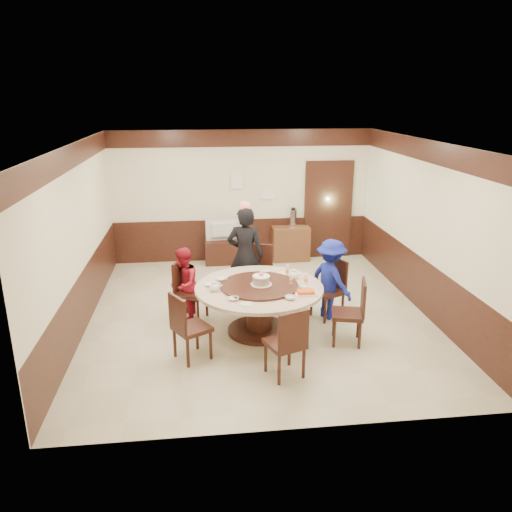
{
  "coord_description": "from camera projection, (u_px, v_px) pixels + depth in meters",
  "views": [
    {
      "loc": [
        -0.93,
        -7.52,
        3.49
      ],
      "look_at": [
        -0.07,
        -0.22,
        1.1
      ],
      "focal_mm": 35.0,
      "sensor_mm": 36.0,
      "label": 1
    }
  ],
  "objects": [
    {
      "name": "chair_4",
      "position": [
        285.0,
        354.0,
        6.41
      ],
      "size": [
        0.57,
        0.57,
        0.97
      ],
      "rotation": [
        0.0,
        0.0,
        6.64
      ],
      "color": "#32160F",
      "rests_on": "ground"
    },
    {
      "name": "room",
      "position": [
        259.0,
        252.0,
        7.97
      ],
      "size": [
        6.0,
        6.04,
        2.84
      ],
      "color": "beige",
      "rests_on": "ground"
    },
    {
      "name": "television",
      "position": [
        224.0,
        230.0,
        10.62
      ],
      "size": [
        0.78,
        0.2,
        0.45
      ],
      "primitive_type": "imported",
      "rotation": [
        0.0,
        0.0,
        3.27
      ],
      "color": "gray",
      "rests_on": "tv_stand"
    },
    {
      "name": "person_red",
      "position": [
        184.0,
        284.0,
        7.97
      ],
      "size": [
        0.52,
        0.63,
        1.19
      ],
      "primitive_type": "imported",
      "rotation": [
        0.0,
        0.0,
        4.58
      ],
      "color": "#A41526",
      "rests_on": "ground"
    },
    {
      "name": "person_blue",
      "position": [
        331.0,
        279.0,
        8.01
      ],
      "size": [
        0.83,
        0.98,
        1.32
      ],
      "primitive_type": "imported",
      "rotation": [
        0.0,
        0.0,
        2.06
      ],
      "color": "navy",
      "rests_on": "ground"
    },
    {
      "name": "chair_0",
      "position": [
        328.0,
        299.0,
        8.13
      ],
      "size": [
        0.59,
        0.58,
        0.97
      ],
      "rotation": [
        0.0,
        0.0,
        1.99
      ],
      "color": "#32160F",
      "rests_on": "ground"
    },
    {
      "name": "teapot_right",
      "position": [
        294.0,
        275.0,
        7.75
      ],
      "size": [
        0.17,
        0.15,
        0.13
      ],
      "primitive_type": "ellipsoid",
      "color": "white",
      "rests_on": "banquet_table"
    },
    {
      "name": "notice_right",
      "position": [
        267.0,
        194.0,
        10.69
      ],
      "size": [
        0.3,
        0.0,
        0.22
      ],
      "primitive_type": "cube",
      "color": "white",
      "rests_on": "room"
    },
    {
      "name": "side_cabinet",
      "position": [
        291.0,
        244.0,
        10.91
      ],
      "size": [
        0.8,
        0.4,
        0.75
      ],
      "primitive_type": "cube",
      "color": "brown",
      "rests_on": "ground"
    },
    {
      "name": "thermos",
      "position": [
        293.0,
        218.0,
        10.74
      ],
      "size": [
        0.15,
        0.15,
        0.38
      ],
      "primitive_type": "cylinder",
      "color": "silver",
      "rests_on": "side_cabinet"
    },
    {
      "name": "bowl_4",
      "position": [
        210.0,
        285.0,
        7.47
      ],
      "size": [
        0.16,
        0.16,
        0.04
      ],
      "primitive_type": "imported",
      "color": "white",
      "rests_on": "banquet_table"
    },
    {
      "name": "bowl_0",
      "position": [
        222.0,
        279.0,
        7.7
      ],
      "size": [
        0.17,
        0.17,
        0.04
      ],
      "primitive_type": "imported",
      "color": "white",
      "rests_on": "banquet_table"
    },
    {
      "name": "bowl_1",
      "position": [
        290.0,
        298.0,
        6.98
      ],
      "size": [
        0.15,
        0.15,
        0.05
      ],
      "primitive_type": "imported",
      "color": "white",
      "rests_on": "banquet_table"
    },
    {
      "name": "saucer_near",
      "position": [
        247.0,
        304.0,
        6.81
      ],
      "size": [
        0.18,
        0.18,
        0.01
      ],
      "primitive_type": "cylinder",
      "color": "white",
      "rests_on": "banquet_table"
    },
    {
      "name": "chair_1",
      "position": [
        260.0,
        283.0,
        8.82
      ],
      "size": [
        0.54,
        0.55,
        0.97
      ],
      "rotation": [
        0.0,
        0.0,
        2.88
      ],
      "color": "#32160F",
      "rests_on": "ground"
    },
    {
      "name": "bottle_0",
      "position": [
        291.0,
        280.0,
        7.47
      ],
      "size": [
        0.06,
        0.06,
        0.16
      ],
      "primitive_type": "cylinder",
      "color": "white",
      "rests_on": "banquet_table"
    },
    {
      "name": "shrimp_platter",
      "position": [
        306.0,
        293.0,
        7.15
      ],
      "size": [
        0.3,
        0.2,
        0.06
      ],
      "color": "white",
      "rests_on": "banquet_table"
    },
    {
      "name": "saucer_far",
      "position": [
        283.0,
        273.0,
        7.98
      ],
      "size": [
        0.18,
        0.18,
        0.01
      ],
      "primitive_type": "cylinder",
      "color": "white",
      "rests_on": "banquet_table"
    },
    {
      "name": "tv_stand",
      "position": [
        225.0,
        252.0,
        10.76
      ],
      "size": [
        0.85,
        0.45,
        0.5
      ],
      "primitive_type": "cube",
      "color": "#32160F",
      "rests_on": "ground"
    },
    {
      "name": "notice_left",
      "position": [
        237.0,
        181.0,
        10.52
      ],
      "size": [
        0.25,
        0.0,
        0.35
      ],
      "primitive_type": "cube",
      "color": "white",
      "rests_on": "room"
    },
    {
      "name": "teapot_left",
      "position": [
        214.0,
        287.0,
        7.26
      ],
      "size": [
        0.17,
        0.15,
        0.13
      ],
      "primitive_type": "ellipsoid",
      "color": "white",
      "rests_on": "banquet_table"
    },
    {
      "name": "bottle_2",
      "position": [
        287.0,
        270.0,
        7.9
      ],
      "size": [
        0.06,
        0.06,
        0.16
      ],
      "primitive_type": "cylinder",
      "color": "white",
      "rests_on": "banquet_table"
    },
    {
      "name": "birthday_cake",
      "position": [
        261.0,
        280.0,
        7.42
      ],
      "size": [
        0.32,
        0.32,
        0.21
      ],
      "color": "white",
      "rests_on": "banquet_table"
    },
    {
      "name": "chair_2",
      "position": [
        191.0,
        301.0,
        8.05
      ],
      "size": [
        0.59,
        0.58,
        0.97
      ],
      "rotation": [
        0.0,
        0.0,
        4.29
      ],
      "color": "#32160F",
      "rests_on": "ground"
    },
    {
      "name": "bowl_2",
      "position": [
        234.0,
        299.0,
        6.96
      ],
      "size": [
        0.15,
        0.15,
        0.04
      ],
      "primitive_type": "imported",
      "color": "white",
      "rests_on": "banquet_table"
    },
    {
      "name": "chair_3",
      "position": [
        191.0,
        338.0,
        6.83
      ],
      "size": [
        0.61,
        0.6,
        0.97
      ],
      "rotation": [
        0.0,
        0.0,
        5.25
      ],
      "color": "#32160F",
      "rests_on": "ground"
    },
    {
      "name": "chair_5",
      "position": [
        348.0,
        323.0,
        7.27
      ],
      "size": [
        0.54,
        0.54,
        0.97
      ],
      "rotation": [
        0.0,
        0.0,
        7.6
      ],
      "color": "#32160F",
      "rests_on": "ground"
    },
    {
      "name": "bowl_5",
      "position": [
        266.0,
        272.0,
        8.02
      ],
      "size": [
        0.13,
        0.13,
        0.04
      ],
      "primitive_type": "imported",
      "color": "white",
      "rests_on": "banquet_table"
    },
    {
      "name": "bottle_1",
      "position": [
        306.0,
        279.0,
        7.51
      ],
      "size": [
        0.06,
        0.06,
        0.16
      ],
      "primitive_type": "cylinder",
      "color": "white",
      "rests_on": "banquet_table"
    },
    {
      "name": "bowl_3",
      "position": [
        303.0,
        287.0,
        7.39
      ],
      "size": [
        0.13,
        0.13,
        0.04
      ],
      "primitive_type": "imported",
      "color": "white",
      "rests_on": "banquet_table"
    },
    {
      "name": "banquet_table",
      "position": [
        259.0,
        300.0,
        7.52
      ],
      "size": [
        1.92,
        1.92,
        0.78
      ],
      "color": "#32160F",
      "rests_on": "ground"
    },
    {
      "name": "person_standing",
      "position": [
        245.0,
        256.0,
        8.52
      ],
      "size": [
        0.71,
        0.55,
        1.72
      ],
      "primitive_type": "imported",
      "rotation": [
        0.0,
        0.0,
        2.91
      ],
      "color": "black",
      "rests_on": "ground"
    }
  ]
}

